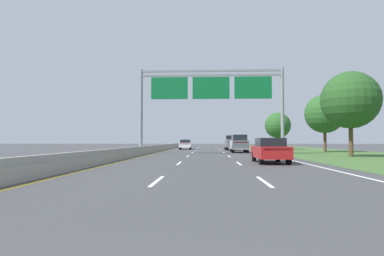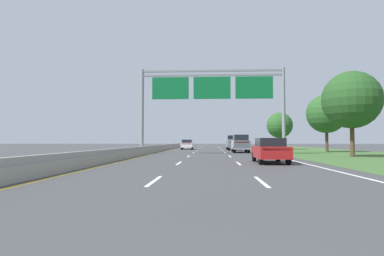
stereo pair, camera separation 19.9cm
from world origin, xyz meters
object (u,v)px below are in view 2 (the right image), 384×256
Objects in this scene: car_red_right_lane_sedan at (270,150)px; roadside_tree_mid at (352,100)px; pickup_truck_grey at (234,143)px; car_silver_right_lane_suv at (240,143)px; roadside_tree_distant at (280,125)px; car_white_left_lane_sedan at (187,144)px; overhead_sign_gantry at (212,93)px; roadside_tree_far at (326,114)px.

car_red_right_lane_sedan is 12.24m from roadside_tree_mid.
pickup_truck_grey is 1.15× the size of car_silver_right_lane_suv.
roadside_tree_mid reaches higher than roadside_tree_distant.
car_silver_right_lane_suv is at bearing -151.16° from car_white_left_lane_sedan.
car_red_right_lane_sedan is at bearing -136.95° from roadside_tree_mid.
roadside_tree_mid reaches higher than pickup_truck_grey.
overhead_sign_gantry is 19.91m from car_white_left_lane_sedan.
car_red_right_lane_sedan is at bearing -102.95° from roadside_tree_distant.
roadside_tree_far is at bearing -83.09° from car_silver_right_lane_suv.
car_red_right_lane_sedan is 18.74m from car_silver_right_lane_suv.
car_red_right_lane_sedan is (3.56, -12.93, -5.58)m from overhead_sign_gantry.
car_red_right_lane_sedan is 0.74× the size of roadside_tree_distant.
overhead_sign_gantry is 2.12× the size of roadside_tree_far.
roadside_tree_distant reaches higher than car_silver_right_lane_suv.
overhead_sign_gantry is at bearing 149.78° from car_silver_right_lane_suv.
roadside_tree_distant is at bearing -65.51° from pickup_truck_grey.
car_white_left_lane_sedan is at bearing 146.98° from roadside_tree_far.
roadside_tree_mid is (8.67, -20.51, 3.84)m from pickup_truck_grey.
roadside_tree_distant is (7.58, 3.53, 2.79)m from pickup_truck_grey.
car_white_left_lane_sedan is at bearing 30.10° from car_silver_right_lane_suv.
roadside_tree_distant is at bearing -89.80° from car_white_left_lane_sedan.
roadside_tree_far reaches higher than car_white_left_lane_sedan.
car_white_left_lane_sedan is 0.75× the size of roadside_tree_distant.
car_silver_right_lane_suv is (-0.13, 18.74, 0.28)m from car_red_right_lane_sedan.
car_red_right_lane_sedan is at bearing -180.00° from pickup_truck_grey.
pickup_truck_grey is 9.64m from car_silver_right_lane_suv.
overhead_sign_gantry is 8.58m from car_silver_right_lane_suv.
car_silver_right_lane_suv is 1.06× the size of car_white_left_lane_sedan.
overhead_sign_gantry is at bearing -153.51° from roadside_tree_far.
pickup_truck_grey is at bearing 0.69° from car_red_right_lane_sedan.
overhead_sign_gantry is 3.19× the size of car_silver_right_lane_suv.
car_silver_right_lane_suv is at bearing 0.60° from car_red_right_lane_sedan.
roadside_tree_mid is at bearing -147.05° from car_white_left_lane_sedan.
roadside_tree_mid is (8.55, -10.87, 3.82)m from car_silver_right_lane_suv.
car_silver_right_lane_suv is at bearing -119.55° from roadside_tree_distant.
overhead_sign_gantry reaches higher than car_red_right_lane_sedan.
roadside_tree_mid is at bearing -87.41° from roadside_tree_distant.
car_white_left_lane_sedan is at bearing 13.51° from car_red_right_lane_sedan.
roadside_tree_distant reaches higher than car_white_left_lane_sedan.
roadside_tree_mid is 24.09m from roadside_tree_distant.
pickup_truck_grey is 22.60m from roadside_tree_mid.
car_red_right_lane_sedan is 1.00× the size of car_white_left_lane_sedan.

